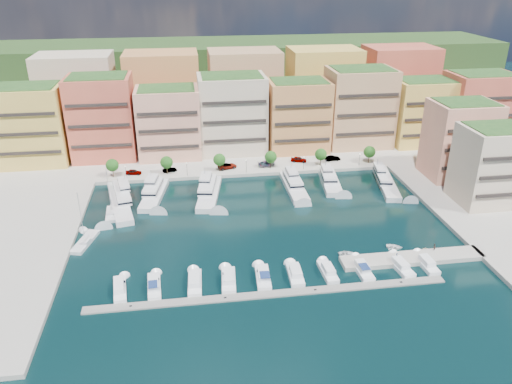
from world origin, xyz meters
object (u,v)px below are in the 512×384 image
Objects in this scene: tree_3 at (271,157)px; sailboat_1 at (85,242)px; cruiser_4 at (263,277)px; tree_2 at (219,160)px; yacht_0 at (120,199)px; tender_0 at (346,253)px; cruiser_6 at (328,272)px; tender_3 at (426,249)px; car_0 at (134,172)px; lamppost_1 at (187,167)px; car_3 at (267,163)px; tree_1 at (167,162)px; tree_0 at (112,165)px; cruiser_0 at (120,289)px; cruiser_8 at (400,266)px; cruiser_9 at (426,264)px; cruiser_5 at (295,275)px; lamppost_0 at (126,170)px; yacht_5 at (330,180)px; car_5 at (333,158)px; cruiser_3 at (229,280)px; cruiser_7 at (362,269)px; tree_4 at (321,154)px; lamppost_3 at (304,161)px; yacht_2 at (209,191)px; person_1 at (434,247)px; car_1 at (170,170)px; cruiser_2 at (195,283)px; tree_5 at (370,152)px; yacht_4 at (294,185)px; cruiser_1 at (154,286)px; person_0 at (397,256)px; sailboat_2 at (112,214)px; car_2 at (227,166)px.

sailboat_1 is at bearing -143.26° from tree_3.
tree_2 is at bearing 94.25° from cruiser_4.
yacht_0 reaches higher than tender_0.
cruiser_6 is at bearing 136.74° from tender_0.
tender_3 is (24.75, 6.20, -0.19)m from cruiser_6.
car_0 is at bearing 82.34° from yacht_0.
lamppost_1 reaches higher than car_3.
tree_1 and tree_2 have the same top height.
tree_0 is 0.63× the size of cruiser_0.
tree_0 is at bearing 138.64° from cruiser_8.
cruiser_9 is 17.14m from tender_0.
sailboat_1 is 9.85× the size of tender_3.
tree_2 reaches higher than cruiser_5.
tender_0 is (52.22, -48.90, -3.47)m from lamppost_0.
sailboat_1 is (-68.43, 20.44, -0.24)m from cruiser_8.
tender_0 is at bearing -100.75° from yacht_5.
car_5 is (25.96, 61.73, 1.28)m from cruiser_5.
tree_0 reaches higher than cruiser_3.
cruiser_7 reaches higher than tender_0.
cruiser_4 is 29.66m from cruiser_8.
cruiser_0 is 28.83m from cruiser_4.
tree_1 reaches higher than cruiser_0.
car_5 is (65.57, 20.27, 0.62)m from yacht_0.
tree_4 reaches higher than lamppost_3.
tree_3 is 44.07m from lamppost_0.
yacht_5 is 70.64m from sailboat_1.
yacht_2 is 61.79m from person_1.
car_1 is (-41.31, 3.85, -2.12)m from lamppost_3.
cruiser_8 is at bearing -88.05° from tree_4.
tree_1 reaches higher than cruiser_2.
car_1 is at bearing 101.84° from cruiser_3.
car_3 and car_5 have the same top height.
car_1 is (-49.29, 59.65, 1.16)m from cruiser_8.
cruiser_0 is 1.10× the size of cruiser_6.
yacht_5 is (-16.44, -12.53, -3.53)m from tree_5.
yacht_2 is 24.49m from yacht_4.
cruiser_9 reaches higher than tender_0.
cruiser_1 is at bearing -128.12° from lamppost_3.
car_3 is 3.32× the size of person_0.
yacht_0 is 2.03× the size of sailboat_1.
tree_5 is at bearing 15.78° from yacht_2.
yacht_0 and yacht_5 have the same top height.
car_0 is 3.07× the size of person_1.
lamppost_1 is 0.32× the size of sailboat_2.
lamppost_0 and lamppost_1 have the same top height.
sailboat_1 is 63.57m from car_3.
lamppost_3 is 0.20× the size of yacht_4.
tree_3 is 0.27× the size of yacht_4.
tree_2 reaches higher than tender_0.
car_2 is at bearing 91.68° from cruiser_4.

